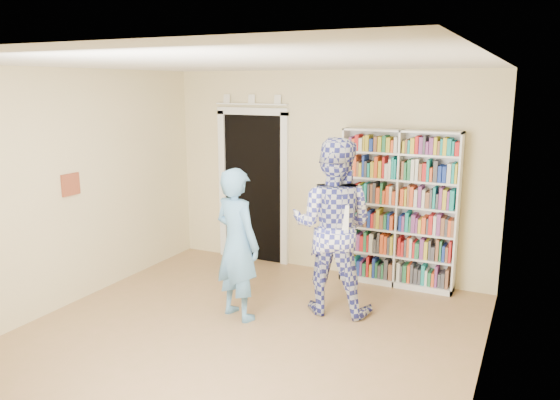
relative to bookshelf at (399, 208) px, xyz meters
name	(u,v)px	position (x,y,z in m)	size (l,w,h in m)	color
floor	(233,345)	(-1.04, -2.34, -1.00)	(5.00, 5.00, 0.00)	#9A784A
ceiling	(228,63)	(-1.04, -2.34, 1.70)	(5.00, 5.00, 0.00)	white
wall_back	(326,173)	(-1.04, 0.16, 0.35)	(4.50, 4.50, 0.00)	beige
wall_left	(56,192)	(-3.29, -2.34, 0.35)	(5.00, 5.00, 0.00)	beige
wall_right	(485,241)	(1.21, -2.34, 0.35)	(5.00, 5.00, 0.00)	beige
bookshelf	(399,208)	(0.00, 0.00, 0.00)	(1.44, 0.27, 1.98)	white
doorway	(253,180)	(-2.14, 0.13, 0.18)	(1.10, 0.08, 2.43)	black
wall_art	(71,185)	(-3.27, -2.14, 0.40)	(0.03, 0.25, 0.25)	maroon
man_blue	(237,244)	(-1.33, -1.73, -0.17)	(0.61, 0.40, 1.66)	#5892C4
man_plaid	(333,226)	(-0.46, -1.12, -0.02)	(0.96, 0.74, 1.97)	#313697
paper_sheet	(338,220)	(-0.33, -1.33, 0.12)	(0.24, 0.01, 0.33)	white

